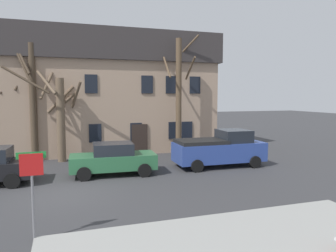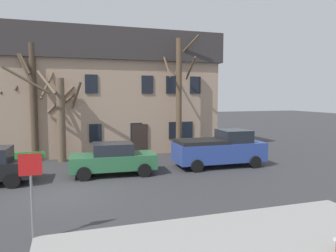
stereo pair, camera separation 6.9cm
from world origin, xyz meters
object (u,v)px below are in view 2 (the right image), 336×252
(building_main, at_px, (102,92))
(street_sign_pole, at_px, (31,179))
(tree_bare_near, at_px, (32,98))
(car_green_sedan, at_px, (113,159))
(tree_bare_mid, at_px, (61,114))
(pickup_truck_blue, at_px, (220,149))
(tree_bare_far, at_px, (179,94))

(building_main, height_order, street_sign_pole, building_main)
(tree_bare_near, xyz_separation_m, car_green_sedan, (4.19, -4.98, -3.09))
(building_main, distance_m, tree_bare_mid, 5.34)
(building_main, xyz_separation_m, pickup_truck_blue, (5.66, -8.45, -3.33))
(tree_bare_mid, height_order, car_green_sedan, tree_bare_mid)
(building_main, distance_m, pickup_truck_blue, 10.70)
(street_sign_pole, bearing_deg, car_green_sedan, 65.22)
(street_sign_pole, bearing_deg, tree_bare_far, 53.11)
(building_main, relative_size, tree_bare_near, 2.28)
(tree_bare_near, bearing_deg, pickup_truck_blue, -25.22)
(tree_bare_near, bearing_deg, tree_bare_far, -5.91)
(tree_bare_near, relative_size, car_green_sedan, 1.65)
(building_main, bearing_deg, tree_bare_mid, -125.34)
(tree_bare_mid, relative_size, pickup_truck_blue, 1.13)
(tree_bare_mid, relative_size, car_green_sedan, 1.33)
(car_green_sedan, distance_m, pickup_truck_blue, 6.11)
(tree_bare_far, xyz_separation_m, street_sign_pole, (-8.18, -10.91, -2.38))
(building_main, xyz_separation_m, street_sign_pole, (-3.62, -15.46, -2.56))
(tree_bare_near, bearing_deg, building_main, 37.84)
(tree_bare_mid, bearing_deg, building_main, 54.66)
(car_green_sedan, height_order, pickup_truck_blue, pickup_truck_blue)
(car_green_sedan, bearing_deg, tree_bare_near, 130.08)
(tree_bare_far, height_order, street_sign_pole, tree_bare_far)
(tree_bare_far, distance_m, street_sign_pole, 13.84)
(building_main, height_order, pickup_truck_blue, building_main)
(tree_bare_near, bearing_deg, street_sign_pole, -85.09)
(tree_bare_far, bearing_deg, tree_bare_mid, 177.32)
(tree_bare_near, distance_m, tree_bare_far, 9.26)
(tree_bare_near, bearing_deg, tree_bare_mid, -19.92)
(tree_bare_near, xyz_separation_m, tree_bare_mid, (1.66, -0.60, -1.01))
(car_green_sedan, distance_m, street_sign_pole, 7.63)
(street_sign_pole, bearing_deg, tree_bare_mid, 86.76)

